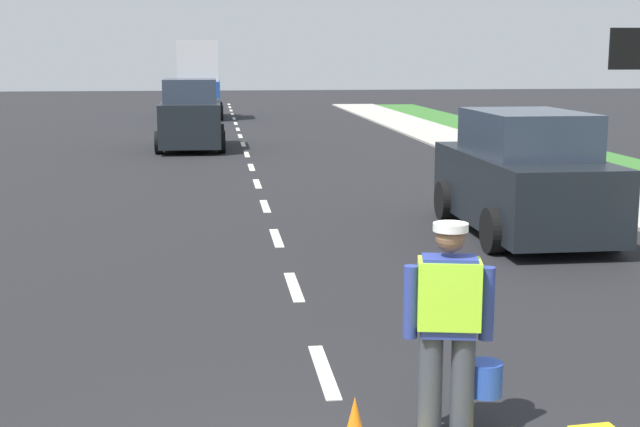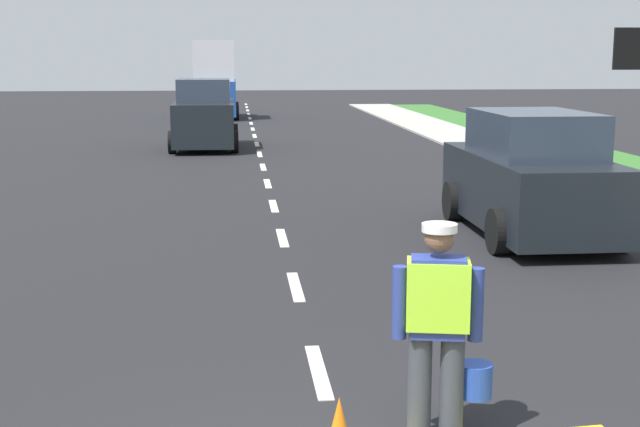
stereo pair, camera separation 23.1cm
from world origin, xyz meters
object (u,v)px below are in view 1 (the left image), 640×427
object	(u,v)px
car_oncoming_second	(191,117)
car_parked_curbside	(523,177)
delivery_truck	(199,83)
road_worker	(451,321)

from	to	relation	value
car_oncoming_second	car_parked_curbside	bearing A→B (deg)	-67.96
delivery_truck	car_oncoming_second	size ratio (longest dim) A/B	1.11
road_worker	car_oncoming_second	xyz separation A→B (m)	(-2.41, 21.33, 0.08)
road_worker	car_oncoming_second	world-z (taller)	car_oncoming_second
road_worker	delivery_truck	distance (m)	34.80
road_worker	car_oncoming_second	distance (m)	21.47
road_worker	car_parked_curbside	bearing A→B (deg)	66.40
delivery_truck	car_oncoming_second	bearing A→B (deg)	-90.28
delivery_truck	car_parked_curbside	world-z (taller)	delivery_truck
road_worker	car_parked_curbside	distance (m)	8.08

